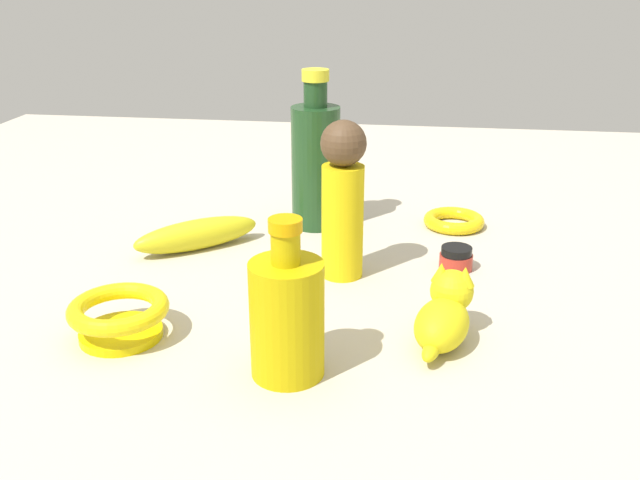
{
  "coord_description": "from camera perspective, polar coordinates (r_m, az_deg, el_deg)",
  "views": [
    {
      "loc": [
        -0.9,
        -0.13,
        0.42
      ],
      "look_at": [
        0.0,
        0.0,
        0.06
      ],
      "focal_mm": 39.78,
      "sensor_mm": 36.0,
      "label": 1
    }
  ],
  "objects": [
    {
      "name": "ground",
      "position": [
        1.0,
        0.0,
        -3.02
      ],
      "size": [
        2.0,
        2.0,
        0.0
      ],
      "primitive_type": "plane",
      "color": "#BCB29E"
    },
    {
      "name": "cat_figurine",
      "position": [
        0.83,
        10.01,
        -5.83
      ],
      "size": [
        0.13,
        0.08,
        0.09
      ],
      "color": "yellow",
      "rests_on": "ground"
    },
    {
      "name": "nail_polish_jar",
      "position": [
        1.04,
        10.89,
        -1.45
      ],
      "size": [
        0.05,
        0.05,
        0.03
      ],
      "color": "#AF2F23",
      "rests_on": "ground"
    },
    {
      "name": "person_figure_adult",
      "position": [
        0.97,
        1.85,
        3.36
      ],
      "size": [
        0.06,
        0.06,
        0.22
      ],
      "color": "yellow",
      "rests_on": "ground"
    },
    {
      "name": "bottle_short",
      "position": [
        0.75,
        -2.49,
        -6.08
      ],
      "size": [
        0.08,
        0.08,
        0.18
      ],
      "color": "#BDA408",
      "rests_on": "ground"
    },
    {
      "name": "banana",
      "position": [
        1.1,
        -9.87,
        0.44
      ],
      "size": [
        0.16,
        0.18,
        0.05
      ],
      "primitive_type": "ellipsoid",
      "rotation": [
        0.0,
        0.0,
        5.38
      ],
      "color": "gold",
      "rests_on": "ground"
    },
    {
      "name": "bowl",
      "position": [
        0.86,
        -15.86,
        -5.82
      ],
      "size": [
        0.12,
        0.12,
        0.05
      ],
      "color": "#D9C307",
      "rests_on": "ground"
    },
    {
      "name": "bottle_tall",
      "position": [
        1.16,
        -0.35,
        6.26
      ],
      "size": [
        0.08,
        0.08,
        0.26
      ],
      "color": "#1D401E",
      "rests_on": "ground"
    },
    {
      "name": "bangle",
      "position": [
        1.2,
        10.71,
        1.54
      ],
      "size": [
        0.1,
        0.1,
        0.02
      ],
      "primitive_type": "torus",
      "color": "yellow",
      "rests_on": "ground"
    }
  ]
}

